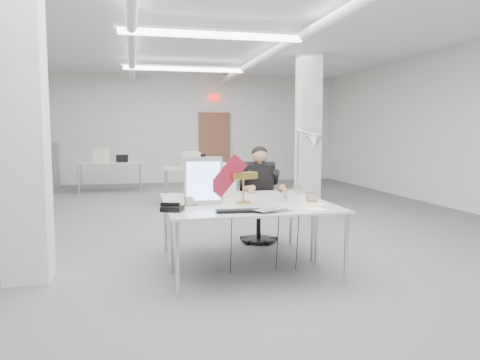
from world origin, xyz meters
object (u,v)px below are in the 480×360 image
object	(u,v)px
desk_main	(255,209)
monitor	(203,181)
laptop	(276,211)
beige_monitor	(212,180)
office_chair	(259,207)
bankers_lamp	(243,187)
seated_person	(260,178)
desk_phone	(172,209)
architect_lamp	(305,162)

from	to	relation	value
desk_main	monitor	size ratio (longest dim) A/B	3.47
laptop	beige_monitor	bearing A→B (deg)	82.86
monitor	laptop	size ratio (longest dim) A/B	1.40
desk_main	office_chair	world-z (taller)	office_chair
laptop	bankers_lamp	size ratio (longest dim) A/B	1.04
office_chair	monitor	distance (m)	1.66
monitor	beige_monitor	distance (m)	0.67
seated_person	office_chair	bearing A→B (deg)	100.42
seated_person	desk_phone	xyz separation A→B (m)	(-1.31, -1.53, -0.12)
office_chair	seated_person	size ratio (longest dim) A/B	1.22
seated_person	architect_lamp	size ratio (longest dim) A/B	0.96
seated_person	laptop	distance (m)	1.88
laptop	architect_lamp	distance (m)	1.25
desk_phone	architect_lamp	distance (m)	1.82
monitor	bankers_lamp	xyz separation A→B (m)	(0.44, -0.01, -0.08)
office_chair	desk_phone	bearing A→B (deg)	-119.26
desk_main	desk_phone	world-z (taller)	desk_phone
bankers_lamp	desk_phone	distance (m)	0.87
monitor	bankers_lamp	size ratio (longest dim) A/B	1.46
beige_monitor	desk_phone	bearing A→B (deg)	-142.55
office_chair	beige_monitor	xyz separation A→B (m)	(-0.75, -0.62, 0.46)
desk_main	bankers_lamp	distance (m)	0.37
bankers_lamp	desk_phone	world-z (taller)	bankers_lamp
desk_main	desk_phone	distance (m)	0.85
monitor	architect_lamp	world-z (taller)	architect_lamp
desk_main	beige_monitor	bearing A→B (deg)	106.80
beige_monitor	desk_main	bearing A→B (deg)	-95.57
desk_main	office_chair	bearing A→B (deg)	73.65
architect_lamp	laptop	bearing A→B (deg)	-104.80
architect_lamp	office_chair	bearing A→B (deg)	129.32
desk_phone	beige_monitor	world-z (taller)	beige_monitor
bankers_lamp	beige_monitor	world-z (taller)	beige_monitor
monitor	beige_monitor	bearing A→B (deg)	72.85
beige_monitor	architect_lamp	xyz separation A→B (m)	(1.08, -0.29, 0.22)
office_chair	seated_person	world-z (taller)	seated_person
monitor	beige_monitor	size ratio (longest dim) A/B	1.23
desk_phone	office_chair	bearing A→B (deg)	73.19
monitor	desk_phone	xyz separation A→B (m)	(-0.36, -0.33, -0.23)
seated_person	architect_lamp	bearing A→B (deg)	-58.76
seated_person	desk_phone	bearing A→B (deg)	-120.16
laptop	seated_person	bearing A→B (deg)	54.41
desk_main	desk_phone	xyz separation A→B (m)	(-0.85, -0.00, 0.04)
seated_person	monitor	distance (m)	1.54
desk_main	seated_person	size ratio (longest dim) A/B	2.23
bankers_lamp	seated_person	bearing A→B (deg)	52.05
bankers_lamp	beige_monitor	size ratio (longest dim) A/B	0.84
monitor	beige_monitor	xyz separation A→B (m)	(0.20, 0.64, -0.06)
bankers_lamp	architect_lamp	xyz separation A→B (m)	(0.84, 0.35, 0.24)
monitor	architect_lamp	distance (m)	1.34
laptop	bankers_lamp	bearing A→B (deg)	80.45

